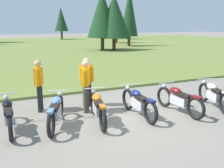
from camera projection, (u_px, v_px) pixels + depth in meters
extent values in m
plane|color=gray|center=(120.00, 117.00, 7.79)|extent=(140.00, 140.00, 0.00)
cube|color=olive|center=(27.00, 48.00, 30.05)|extent=(80.00, 44.00, 0.10)
cylinder|color=#47331E|center=(116.00, 38.00, 37.06)|extent=(0.36, 0.36, 1.64)
cone|color=#193D1E|center=(116.00, 18.00, 36.41)|extent=(2.16, 2.16, 4.03)
cylinder|color=#47331E|center=(129.00, 41.00, 31.84)|extent=(0.36, 0.36, 1.33)
cone|color=#193D1E|center=(129.00, 12.00, 31.02)|extent=(2.17, 2.17, 5.85)
cylinder|color=#47331E|center=(62.00, 36.00, 45.88)|extent=(0.36, 0.36, 1.57)
cone|color=#193D1E|center=(61.00, 19.00, 45.24)|extent=(2.39, 2.39, 4.08)
cylinder|color=#47331E|center=(114.00, 44.00, 26.84)|extent=(0.36, 0.36, 1.36)
cone|color=#193D1E|center=(114.00, 16.00, 26.19)|extent=(3.56, 3.56, 4.38)
cylinder|color=#47331E|center=(128.00, 36.00, 47.25)|extent=(0.36, 0.36, 1.22)
cone|color=#193D1E|center=(128.00, 22.00, 46.66)|extent=(2.46, 2.46, 4.03)
cylinder|color=#47331E|center=(102.00, 44.00, 26.71)|extent=(0.36, 0.36, 1.42)
cone|color=#193D1E|center=(102.00, 14.00, 26.00)|extent=(3.12, 3.12, 4.78)
torus|color=black|center=(7.00, 110.00, 7.32)|extent=(0.10, 0.70, 0.70)
torus|color=black|center=(10.00, 128.00, 6.08)|extent=(0.10, 0.70, 0.70)
cube|color=silver|center=(9.00, 116.00, 6.69)|extent=(0.20, 0.64, 0.28)
ellipsoid|color=black|center=(7.00, 104.00, 6.79)|extent=(0.26, 0.48, 0.22)
cube|color=black|center=(8.00, 111.00, 6.44)|extent=(0.22, 0.48, 0.10)
cube|color=black|center=(9.00, 114.00, 6.00)|extent=(0.14, 0.32, 0.06)
cylinder|color=silver|center=(6.00, 94.00, 7.12)|extent=(0.62, 0.03, 0.03)
sphere|color=silver|center=(6.00, 97.00, 7.25)|extent=(0.14, 0.14, 0.14)
cylinder|color=silver|center=(15.00, 123.00, 6.50)|extent=(0.07, 0.55, 0.07)
torus|color=black|center=(60.00, 106.00, 7.66)|extent=(0.36, 0.69, 0.70)
torus|color=black|center=(51.00, 124.00, 6.29)|extent=(0.36, 0.69, 0.70)
cube|color=silver|center=(56.00, 113.00, 6.96)|extent=(0.43, 0.67, 0.28)
ellipsoid|color=#598CC6|center=(57.00, 101.00, 7.08)|extent=(0.42, 0.54, 0.22)
cube|color=black|center=(54.00, 108.00, 6.70)|extent=(0.38, 0.53, 0.10)
cube|color=#598CC6|center=(50.00, 111.00, 6.22)|extent=(0.25, 0.35, 0.06)
cylinder|color=silver|center=(59.00, 91.00, 7.44)|extent=(0.59, 0.26, 0.03)
sphere|color=silver|center=(60.00, 94.00, 7.59)|extent=(0.14, 0.14, 0.14)
cylinder|color=silver|center=(60.00, 120.00, 6.70)|extent=(0.27, 0.54, 0.07)
torus|color=black|center=(94.00, 103.00, 7.96)|extent=(0.22, 0.71, 0.70)
torus|color=black|center=(103.00, 119.00, 6.63)|extent=(0.22, 0.71, 0.70)
cube|color=silver|center=(98.00, 109.00, 7.28)|extent=(0.31, 0.67, 0.28)
ellipsoid|color=orange|center=(97.00, 98.00, 7.39)|extent=(0.34, 0.52, 0.22)
cube|color=black|center=(99.00, 104.00, 7.03)|extent=(0.30, 0.51, 0.10)
cube|color=orange|center=(103.00, 107.00, 6.56)|extent=(0.20, 0.34, 0.06)
cylinder|color=silver|center=(94.00, 88.00, 7.75)|extent=(0.62, 0.14, 0.03)
sphere|color=silver|center=(93.00, 91.00, 7.89)|extent=(0.14, 0.14, 0.14)
cylinder|color=silver|center=(105.00, 115.00, 7.06)|extent=(0.17, 0.55, 0.07)
torus|color=black|center=(128.00, 99.00, 8.40)|extent=(0.11, 0.70, 0.70)
torus|color=black|center=(151.00, 112.00, 7.15)|extent=(0.11, 0.70, 0.70)
cube|color=silver|center=(138.00, 104.00, 7.76)|extent=(0.21, 0.64, 0.28)
ellipsoid|color=navy|center=(136.00, 93.00, 7.86)|extent=(0.26, 0.48, 0.22)
cube|color=black|center=(142.00, 99.00, 7.51)|extent=(0.22, 0.48, 0.10)
cube|color=navy|center=(151.00, 101.00, 7.07)|extent=(0.14, 0.32, 0.06)
cylinder|color=silver|center=(129.00, 85.00, 8.19)|extent=(0.62, 0.04, 0.03)
sphere|color=silver|center=(128.00, 88.00, 8.33)|extent=(0.14, 0.14, 0.14)
cylinder|color=silver|center=(147.00, 109.00, 7.57)|extent=(0.08, 0.55, 0.07)
torus|color=black|center=(164.00, 97.00, 8.68)|extent=(0.16, 0.71, 0.70)
torus|color=black|center=(196.00, 108.00, 7.49)|extent=(0.16, 0.71, 0.70)
cube|color=silver|center=(179.00, 101.00, 8.07)|extent=(0.26, 0.66, 0.28)
ellipsoid|color=maroon|center=(175.00, 91.00, 8.16)|extent=(0.30, 0.50, 0.22)
cube|color=black|center=(184.00, 96.00, 7.83)|extent=(0.26, 0.50, 0.10)
cube|color=maroon|center=(197.00, 97.00, 7.41)|extent=(0.17, 0.33, 0.06)
cylinder|color=silver|center=(167.00, 83.00, 8.48)|extent=(0.62, 0.09, 0.03)
sphere|color=silver|center=(164.00, 86.00, 8.61)|extent=(0.14, 0.14, 0.14)
cylinder|color=silver|center=(189.00, 105.00, 7.91)|extent=(0.12, 0.55, 0.07)
torus|color=black|center=(204.00, 92.00, 9.28)|extent=(0.29, 0.70, 0.70)
cube|color=silver|center=(214.00, 96.00, 8.59)|extent=(0.37, 0.67, 0.28)
ellipsoid|color=beige|center=(212.00, 87.00, 8.70)|extent=(0.38, 0.53, 0.22)
cube|color=black|center=(218.00, 91.00, 8.33)|extent=(0.35, 0.52, 0.10)
cylinder|color=silver|center=(206.00, 79.00, 9.06)|extent=(0.60, 0.20, 0.03)
sphere|color=silver|center=(204.00, 82.00, 9.21)|extent=(0.14, 0.14, 0.14)
cylinder|color=silver|center=(222.00, 101.00, 8.34)|extent=(0.22, 0.55, 0.07)
cylinder|color=black|center=(41.00, 97.00, 8.29)|extent=(0.14, 0.14, 0.88)
cylinder|color=black|center=(39.00, 99.00, 8.11)|extent=(0.14, 0.14, 0.88)
cube|color=orange|center=(39.00, 76.00, 8.03)|extent=(0.33, 0.41, 0.56)
sphere|color=tan|center=(38.00, 64.00, 7.94)|extent=(0.22, 0.22, 0.22)
cylinder|color=orange|center=(40.00, 75.00, 8.26)|extent=(0.09, 0.09, 0.52)
cylinder|color=orange|center=(37.00, 78.00, 7.81)|extent=(0.09, 0.09, 0.52)
cylinder|color=black|center=(89.00, 94.00, 8.71)|extent=(0.14, 0.14, 0.88)
cylinder|color=black|center=(85.00, 93.00, 8.78)|extent=(0.14, 0.14, 0.88)
cube|color=orange|center=(87.00, 73.00, 8.58)|extent=(0.40, 0.42, 0.56)
sphere|color=tan|center=(86.00, 61.00, 8.49)|extent=(0.22, 0.22, 0.22)
cylinder|color=orange|center=(93.00, 74.00, 8.49)|extent=(0.09, 0.09, 0.52)
cylinder|color=orange|center=(81.00, 73.00, 8.68)|extent=(0.09, 0.09, 0.52)
cylinder|color=#4C4233|center=(85.00, 100.00, 8.04)|extent=(0.14, 0.14, 0.88)
cylinder|color=#4C4233|center=(87.00, 98.00, 8.22)|extent=(0.14, 0.14, 0.88)
cube|color=orange|center=(86.00, 77.00, 7.97)|extent=(0.38, 0.42, 0.56)
sphere|color=tan|center=(85.00, 64.00, 7.87)|extent=(0.22, 0.22, 0.22)
cylinder|color=orange|center=(84.00, 79.00, 7.75)|extent=(0.09, 0.09, 0.52)
cylinder|color=orange|center=(87.00, 76.00, 8.19)|extent=(0.09, 0.09, 0.52)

